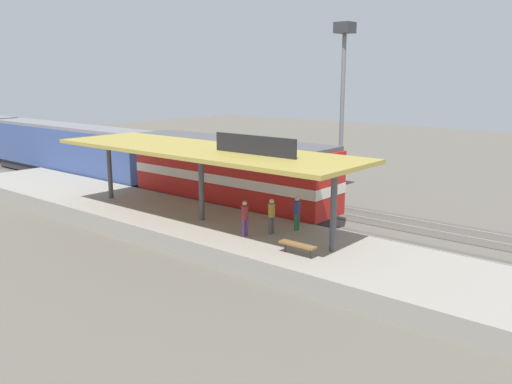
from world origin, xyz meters
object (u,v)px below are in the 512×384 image
(person_boarding, at_px, (272,214))
(platform_bench, at_px, (298,245))
(passenger_carriage_front, at_px, (69,150))
(person_waiting, at_px, (297,212))
(person_walking, at_px, (245,217))
(freight_car, at_px, (197,160))
(locomotive, at_px, (230,175))
(light_mast, at_px, (343,74))

(person_boarding, bearing_deg, platform_bench, -122.16)
(passenger_carriage_front, xyz_separation_m, person_boarding, (-4.25, -24.56, -0.46))
(person_waiting, distance_m, person_walking, 2.68)
(passenger_carriage_front, relative_size, person_boarding, 11.70)
(passenger_carriage_front, height_order, freight_car, passenger_carriage_front)
(freight_car, xyz_separation_m, person_walking, (-9.96, -13.57, -0.12))
(freight_car, xyz_separation_m, person_boarding, (-8.85, -14.28, -0.12))
(platform_bench, xyz_separation_m, freight_car, (10.60, 17.07, 0.63))
(locomotive, distance_m, person_waiting, 7.81)
(freight_car, bearing_deg, person_waiting, -117.14)
(person_waiting, bearing_deg, person_walking, 150.23)
(locomotive, height_order, freight_car, locomotive)
(platform_bench, height_order, locomotive, locomotive)
(light_mast, height_order, person_boarding, light_mast)
(light_mast, relative_size, person_waiting, 6.84)
(person_waiting, bearing_deg, person_boarding, 153.01)
(platform_bench, bearing_deg, person_boarding, 57.84)
(platform_bench, xyz_separation_m, person_walking, (0.64, 3.50, 0.51))
(light_mast, height_order, person_walking, light_mast)
(light_mast, bearing_deg, person_walking, -167.91)
(freight_car, xyz_separation_m, light_mast, (3.20, -10.75, 6.43))
(light_mast, xyz_separation_m, person_walking, (-13.16, -2.82, -6.54))
(locomotive, xyz_separation_m, person_waiting, (-3.04, -7.18, -0.56))
(locomotive, distance_m, person_boarding, 7.84)
(passenger_carriage_front, xyz_separation_m, freight_car, (4.60, -10.28, -0.34))
(platform_bench, bearing_deg, freight_car, 58.17)
(freight_car, bearing_deg, person_boarding, -121.77)
(freight_car, height_order, person_boarding, freight_car)
(locomotive, height_order, light_mast, light_mast)
(freight_car, height_order, light_mast, light_mast)
(freight_car, distance_m, person_boarding, 16.80)
(person_waiting, bearing_deg, light_mast, 20.94)
(person_walking, bearing_deg, freight_car, 53.72)
(light_mast, xyz_separation_m, person_waiting, (-10.84, -4.15, -6.54))
(light_mast, distance_m, person_boarding, 14.16)
(platform_bench, distance_m, person_walking, 3.60)
(platform_bench, height_order, passenger_carriage_front, passenger_carriage_front)
(locomotive, relative_size, light_mast, 1.23)
(passenger_carriage_front, height_order, person_boarding, passenger_carriage_front)
(platform_bench, distance_m, person_boarding, 3.33)
(platform_bench, xyz_separation_m, passenger_carriage_front, (6.00, 27.35, 0.97))
(person_waiting, bearing_deg, locomotive, 67.07)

